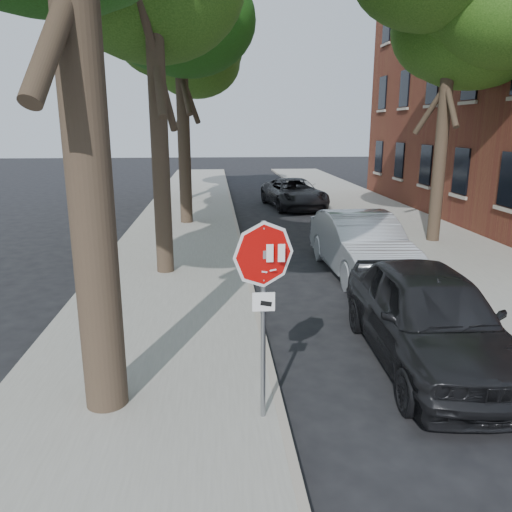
# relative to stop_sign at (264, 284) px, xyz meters

# --- Properties ---
(ground) EXTENTS (120.00, 120.00, 0.00)m
(ground) POSITION_rel_stop_sign_xyz_m (0.70, 0.03, -1.95)
(ground) COLOR black
(ground) RESTS_ON ground
(sidewalk_left) EXTENTS (4.00, 55.00, 0.12)m
(sidewalk_left) POSITION_rel_stop_sign_xyz_m (-1.80, 12.03, -1.89)
(sidewalk_left) COLOR gray
(sidewalk_left) RESTS_ON ground
(sidewalk_right) EXTENTS (4.00, 55.00, 0.12)m
(sidewalk_right) POSITION_rel_stop_sign_xyz_m (6.70, 12.03, -1.89)
(sidewalk_right) COLOR gray
(sidewalk_right) RESTS_ON ground
(curb_left) EXTENTS (0.12, 55.00, 0.13)m
(curb_left) POSITION_rel_stop_sign_xyz_m (0.25, 12.03, -1.88)
(curb_left) COLOR #9E9384
(curb_left) RESTS_ON ground
(curb_right) EXTENTS (0.12, 55.00, 0.13)m
(curb_right) POSITION_rel_stop_sign_xyz_m (4.65, 12.03, -1.88)
(curb_right) COLOR #9E9384
(curb_right) RESTS_ON ground
(stop_sign) EXTENTS (0.76, 0.34, 2.61)m
(stop_sign) POSITION_rel_stop_sign_xyz_m (0.00, 0.00, 0.00)
(stop_sign) COLOR gray
(stop_sign) RESTS_ON sidewalk_left
(tree_mid_b) EXTENTS (5.88, 5.46, 10.36)m
(tree_mid_b) POSITION_rel_stop_sign_xyz_m (-1.72, 14.15, 6.05)
(tree_mid_b) COLOR black
(tree_mid_b) RESTS_ON sidewalk_left
(tree_far) EXTENTS (5.29, 4.91, 9.33)m
(tree_far) POSITION_rel_stop_sign_xyz_m (-2.02, 21.14, 5.26)
(tree_far) COLOR black
(tree_far) RESTS_ON sidewalk_left
(tree_right) EXTENTS (5.29, 4.91, 9.33)m
(tree_right) POSITION_rel_stop_sign_xyz_m (6.68, 10.14, 5.26)
(tree_right) COLOR black
(tree_right) RESTS_ON sidewalk_right
(car_a) EXTENTS (2.09, 4.84, 1.62)m
(car_a) POSITION_rel_stop_sign_xyz_m (2.87, 1.60, -1.14)
(car_a) COLOR black
(car_a) RESTS_ON ground
(car_b) EXTENTS (1.85, 4.95, 1.61)m
(car_b) POSITION_rel_stop_sign_xyz_m (3.25, 6.73, -1.14)
(car_b) COLOR #B3B8BC
(car_b) RESTS_ON ground
(car_d) EXTENTS (2.94, 5.28, 1.40)m
(car_d) POSITION_rel_stop_sign_xyz_m (3.24, 18.00, -1.25)
(car_d) COLOR black
(car_d) RESTS_ON ground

